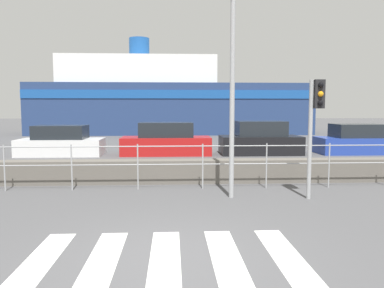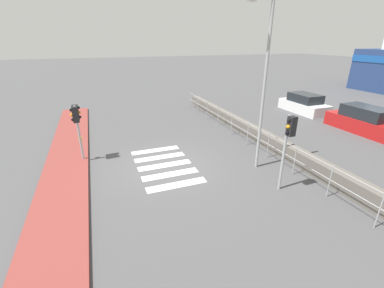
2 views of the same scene
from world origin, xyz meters
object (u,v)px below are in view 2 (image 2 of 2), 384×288
parked_car_red (364,121)px  streetlamp (262,71)px  traffic_light_far (288,137)px  parked_car_white (304,104)px  traffic_light_near (76,119)px

parked_car_red → streetlamp: bearing=-79.0°
traffic_light_far → parked_car_white: traffic_light_far is taller
streetlamp → traffic_light_far: bearing=-1.8°
streetlamp → parked_car_red: size_ratio=1.59×
parked_car_red → traffic_light_far: bearing=-67.7°
parked_car_white → parked_car_red: size_ratio=0.91×
streetlamp → traffic_light_near: bearing=-115.6°
traffic_light_far → streetlamp: size_ratio=0.43×
traffic_light_near → parked_car_red: 16.07m
traffic_light_near → streetlamp: bearing=64.4°
traffic_light_far → parked_car_white: bearing=133.7°
streetlamp → parked_car_red: bearing=101.0°
traffic_light_near → traffic_light_far: size_ratio=0.91×
traffic_light_near → streetlamp: (3.34, 6.97, 2.07)m
streetlamp → parked_car_white: size_ratio=1.74×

